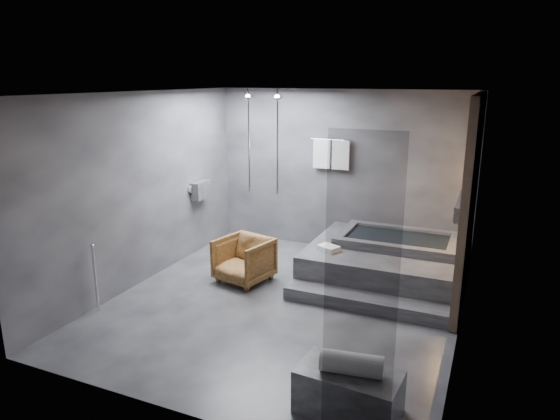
% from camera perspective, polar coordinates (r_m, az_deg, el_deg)
% --- Properties ---
extents(room, '(5.00, 5.04, 2.82)m').
position_cam_1_polar(room, '(6.47, 4.55, 3.70)').
color(room, '#29292C').
rests_on(room, ground).
extents(tub_deck, '(2.20, 2.00, 0.50)m').
position_cam_1_polar(tub_deck, '(7.84, 11.81, -5.83)').
color(tub_deck, '#2E2E30').
rests_on(tub_deck, ground).
extents(tub_step, '(2.20, 0.36, 0.18)m').
position_cam_1_polar(tub_step, '(6.83, 9.62, -10.37)').
color(tub_step, '#2E2E30').
rests_on(tub_step, ground).
extents(concrete_bench, '(0.96, 0.58, 0.42)m').
position_cam_1_polar(concrete_bench, '(4.89, 7.84, -19.83)').
color(concrete_bench, '#373739').
rests_on(concrete_bench, ground).
extents(driftwood_chair, '(0.87, 0.89, 0.68)m').
position_cam_1_polar(driftwood_chair, '(7.53, -4.15, -5.69)').
color(driftwood_chair, '#472A11').
rests_on(driftwood_chair, ground).
extents(rolled_towel, '(0.58, 0.28, 0.20)m').
position_cam_1_polar(rolled_towel, '(4.69, 8.19, -17.00)').
color(rolled_towel, silver).
rests_on(rolled_towel, concrete_bench).
extents(deck_towel, '(0.36, 0.32, 0.08)m').
position_cam_1_polar(deck_towel, '(7.43, 5.56, -4.37)').
color(deck_towel, silver).
rests_on(deck_towel, tub_deck).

